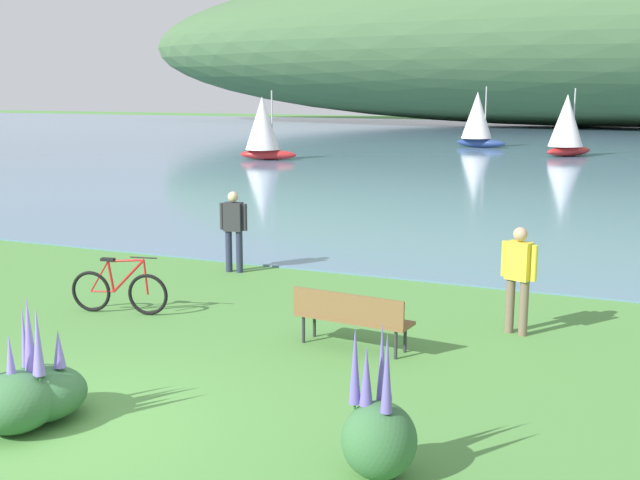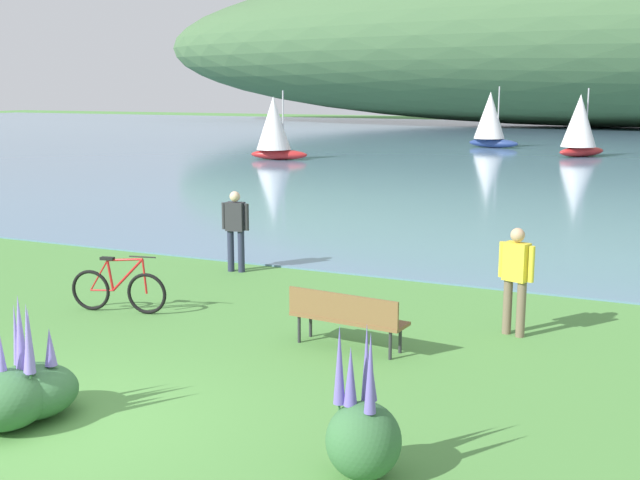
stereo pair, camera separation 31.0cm
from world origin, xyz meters
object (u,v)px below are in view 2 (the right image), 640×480
Objects in this scene: sailboat_nearest_to_shore at (580,125)px; bicycle_leaning_near_bench at (119,290)px; person_at_shoreline at (235,226)px; person_on_the_grass at (516,274)px; park_bench_near_camera at (346,315)px; sailboat_toward_hillside at (490,119)px; sailboat_mid_bay at (274,127)px.

bicycle_leaning_near_bench is at bearing -95.35° from sailboat_nearest_to_shore.
person_at_shoreline is 6.50m from person_on_the_grass.
bicycle_leaning_near_bench reaches higher than park_bench_near_camera.
person_at_shoreline is 0.44× the size of sailboat_toward_hillside.
person_on_the_grass is at bearing -17.73° from person_at_shoreline.
sailboat_mid_bay is at bearing -122.02° from sailboat_toward_hillside.
sailboat_nearest_to_shore reaches higher than park_bench_near_camera.
sailboat_toward_hillside is (-9.22, 39.15, 0.89)m from person_on_the_grass.
bicycle_leaning_near_bench is at bearing -166.66° from person_on_the_grass.
bicycle_leaning_near_bench is at bearing -86.11° from sailboat_toward_hillside.
sailboat_mid_bay reaches higher than person_at_shoreline.
bicycle_leaning_near_bench is 1.02× the size of person_at_shoreline.
sailboat_toward_hillside reaches higher than person_at_shoreline.
bicycle_leaning_near_bench is 1.02× the size of person_on_the_grass.
park_bench_near_camera is 31.44m from sailboat_mid_bay.
sailboat_toward_hillside is (8.51, 13.61, 0.11)m from sailboat_mid_bay.
person_on_the_grass is at bearing -55.23° from sailboat_mid_bay.
sailboat_nearest_to_shore is at bearing 91.59° from park_bench_near_camera.
sailboat_nearest_to_shore is at bearing 30.52° from sailboat_mid_bay.
sailboat_nearest_to_shore is at bearing -39.27° from sailboat_toward_hillside.
park_bench_near_camera is at bearing -88.41° from sailboat_nearest_to_shore.
person_at_shoreline reaches higher than bicycle_leaning_near_bench.
person_at_shoreline is 1.00× the size of person_on_the_grass.
person_at_shoreline is at bearing 137.73° from park_bench_near_camera.
park_bench_near_camera is 0.47× the size of sailboat_toward_hillside.
person_at_shoreline reaches higher than park_bench_near_camera.
person_on_the_grass is 40.23m from sailboat_toward_hillside.
person_on_the_grass is 0.44× the size of sailboat_toward_hillside.
sailboat_toward_hillside is (-6.11, 4.99, 0.05)m from sailboat_nearest_to_shore.
person_on_the_grass is 31.11m from sailboat_mid_bay.
person_at_shoreline is at bearing 85.70° from bicycle_leaning_near_bench.
sailboat_nearest_to_shore reaches higher than person_on_the_grass.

